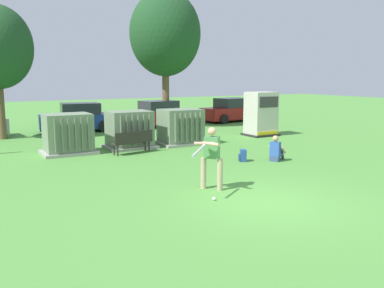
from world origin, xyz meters
The scene contains 14 objects.
ground_plane centered at (0.00, 0.00, 0.00)m, with size 96.00×96.00×0.00m, color #51933D.
transformer_west centered at (-2.79, 9.20, 0.79)m, with size 2.10×1.70×1.62m.
transformer_mid_west centered at (-0.14, 9.23, 0.79)m, with size 2.10×1.70×1.62m.
transformer_mid_east centered at (2.28, 9.05, 0.79)m, with size 2.10×1.70×1.62m.
generator_enclosure centered at (7.32, 9.49, 1.14)m, with size 1.60×1.40×2.30m.
park_bench centered at (-0.50, 7.92, 0.54)m, with size 1.84×0.79×0.92m.
batter centered at (-0.63, 1.73, 0.98)m, with size 1.39×1.23×1.74m.
sports_ball centered at (-1.09, 0.84, 0.04)m, with size 0.09×0.09×0.09m, color white.
seated_spectator centered at (3.59, 3.93, 0.38)m, with size 0.79×0.67×0.96m.
backpack centered at (2.45, 4.45, 0.21)m, with size 0.35×0.37×0.44m.
tree_center_left centered at (4.61, 15.42, 5.62)m, with size 4.29×4.29×8.19m.
parked_car_left_of_center centered at (-0.67, 15.88, 0.75)m, with size 4.37×2.29×1.62m.
parked_car_right_of_center centered at (4.14, 15.69, 0.75)m, with size 4.39×2.34×1.62m.
parked_car_rightmost centered at (9.87, 16.01, 0.75)m, with size 4.38×2.31×1.62m.
Camera 1 is at (-6.51, -7.67, 3.10)m, focal length 38.65 mm.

